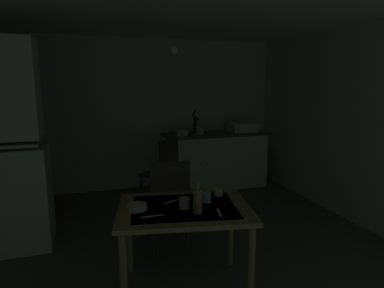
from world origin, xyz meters
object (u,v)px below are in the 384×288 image
(hutch_cabinet, at_px, (0,154))
(chair_far_side, at_px, (169,205))
(serving_bowl_wide, at_px, (137,207))
(chair_by_counter, at_px, (163,171))
(mixing_bowl_counter, at_px, (181,133))
(dining_table, at_px, (184,218))
(mug_dark, at_px, (207,197))
(hand_pump, at_px, (195,123))
(glass_bottle, at_px, (198,200))
(sink_basin, at_px, (243,127))

(hutch_cabinet, relative_size, chair_far_side, 2.18)
(serving_bowl_wide, bearing_deg, hutch_cabinet, 134.46)
(chair_by_counter, height_order, serving_bowl_wide, chair_by_counter)
(mixing_bowl_counter, bearing_deg, dining_table, -105.74)
(dining_table, bearing_deg, mug_dark, 11.41)
(hand_pump, xyz_separation_m, chair_by_counter, (-0.71, -0.73, -0.55))
(glass_bottle, bearing_deg, dining_table, 112.91)
(hand_pump, height_order, dining_table, hand_pump)
(chair_far_side, relative_size, chair_by_counter, 1.02)
(hutch_cabinet, distance_m, dining_table, 2.04)
(hutch_cabinet, relative_size, hand_pump, 5.47)
(hand_pump, distance_m, glass_bottle, 2.89)
(chair_by_counter, bearing_deg, hutch_cabinet, -161.70)
(hutch_cabinet, height_order, dining_table, hutch_cabinet)
(hand_pump, xyz_separation_m, mug_dark, (-0.75, -2.54, -0.30))
(hutch_cabinet, distance_m, hand_pump, 2.84)
(hutch_cabinet, xyz_separation_m, mug_dark, (1.76, -1.22, -0.24))
(mixing_bowl_counter, distance_m, chair_far_side, 2.04)
(hutch_cabinet, bearing_deg, mixing_bowl_counter, 28.57)
(dining_table, height_order, mug_dark, mug_dark)
(hutch_cabinet, xyz_separation_m, chair_by_counter, (1.80, 0.60, -0.49))
(sink_basin, distance_m, chair_by_counter, 1.74)
(sink_basin, bearing_deg, serving_bowl_wide, -130.90)
(dining_table, xyz_separation_m, serving_bowl_wide, (-0.37, 0.06, 0.12))
(hutch_cabinet, height_order, chair_far_side, hutch_cabinet)
(hutch_cabinet, xyz_separation_m, glass_bottle, (1.62, -1.41, -0.17))
(mixing_bowl_counter, bearing_deg, glass_bottle, -103.60)
(sink_basin, xyz_separation_m, glass_bottle, (-1.72, -2.69, -0.15))
(hand_pump, distance_m, serving_bowl_wide, 2.88)
(dining_table, relative_size, mug_dark, 14.22)
(hutch_cabinet, relative_size, mixing_bowl_counter, 9.56)
(sink_basin, xyz_separation_m, hand_pump, (-0.82, 0.05, 0.09))
(hutch_cabinet, relative_size, dining_table, 1.80)
(hutch_cabinet, bearing_deg, mug_dark, -34.69)
(hutch_cabinet, height_order, glass_bottle, hutch_cabinet)
(mug_dark, xyz_separation_m, glass_bottle, (-0.15, -0.19, 0.06))
(sink_basin, distance_m, glass_bottle, 3.20)
(chair_by_counter, bearing_deg, mug_dark, -91.21)
(hand_pump, xyz_separation_m, dining_table, (-0.96, -2.59, -0.44))
(hand_pump, height_order, glass_bottle, hand_pump)
(mixing_bowl_counter, distance_m, glass_bottle, 2.72)
(hutch_cabinet, distance_m, mixing_bowl_counter, 2.57)
(hand_pump, xyz_separation_m, serving_bowl_wide, (-1.33, -2.53, -0.32))
(dining_table, bearing_deg, chair_by_counter, 82.39)
(mixing_bowl_counter, relative_size, serving_bowl_wide, 1.43)
(hutch_cabinet, distance_m, serving_bowl_wide, 1.71)
(sink_basin, xyz_separation_m, chair_by_counter, (-1.53, -0.68, -0.46))
(chair_far_side, distance_m, glass_bottle, 0.82)
(hutch_cabinet, bearing_deg, chair_by_counter, 18.30)
(mixing_bowl_counter, distance_m, serving_bowl_wide, 2.67)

